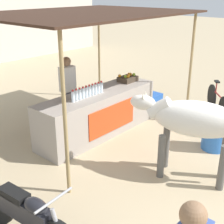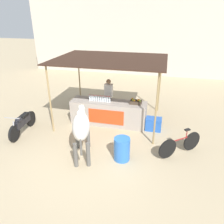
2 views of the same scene
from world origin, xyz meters
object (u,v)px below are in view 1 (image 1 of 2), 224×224
fruit_crate (128,78)px  cooler_box (149,103)px  water_barrel (215,132)px  vendor_behind_counter (68,92)px  cow (192,121)px  stall_counter (98,113)px  motorcycle_parked (26,214)px  bicycle_leaning (217,102)px

fruit_crate → cooler_box: size_ratio=0.73×
water_barrel → vendor_behind_counter: bearing=111.7°
vendor_behind_counter → cow: 3.08m
vendor_behind_counter → fruit_crate: bearing=-28.8°
cooler_box → water_barrel: (-0.81, -2.15, 0.13)m
vendor_behind_counter → water_barrel: 3.26m
stall_counter → motorcycle_parked: size_ratio=1.67×
stall_counter → cow: 2.40m
motorcycle_parked → bicycle_leaning: 5.67m
water_barrel → bicycle_leaning: bicycle_leaning is taller
stall_counter → motorcycle_parked: (-2.92, -1.53, -0.05)m
cow → water_barrel: bearing=3.6°
stall_counter → water_barrel: 2.46m
vendor_behind_counter → cow: (-0.06, -3.07, 0.18)m
stall_counter → cow: cow is taller
water_barrel → fruit_crate: bearing=88.0°
cow → bicycle_leaning: size_ratio=1.42×
vendor_behind_counter → cow: size_ratio=0.90×
cooler_box → cow: size_ratio=0.33×
fruit_crate → water_barrel: fruit_crate is taller
water_barrel → motorcycle_parked: size_ratio=0.41×
cooler_box → bicycle_leaning: (0.93, -1.43, 0.11)m
water_barrel → cow: cow is taller
stall_counter → vendor_behind_counter: vendor_behind_counter is taller
cow → motorcycle_parked: cow is taller
vendor_behind_counter → motorcycle_parked: (-2.73, -2.29, -0.42)m
stall_counter → water_barrel: (1.00, -2.24, -0.11)m
cooler_box → water_barrel: size_ratio=0.81×
water_barrel → motorcycle_parked: 3.99m
fruit_crate → cooler_box: 1.09m
vendor_behind_counter → cow: bearing=-91.1°
motorcycle_parked → bicycle_leaning: (5.67, 0.01, -0.08)m
cooler_box → water_barrel: bearing=-110.8°
cow → bicycle_leaning: 3.17m
vendor_behind_counter → bicycle_leaning: 3.75m
vendor_behind_counter → water_barrel: (1.19, -3.00, -0.48)m
fruit_crate → vendor_behind_counter: (-1.27, 0.70, -0.18)m
motorcycle_parked → cooler_box: bearing=16.9°
fruit_crate → bicycle_leaning: size_ratio=0.34×
bicycle_leaning → motorcycle_parked: bearing=-179.9°
stall_counter → fruit_crate: bearing=2.9°
water_barrel → motorcycle_parked: (-3.93, 0.71, 0.06)m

